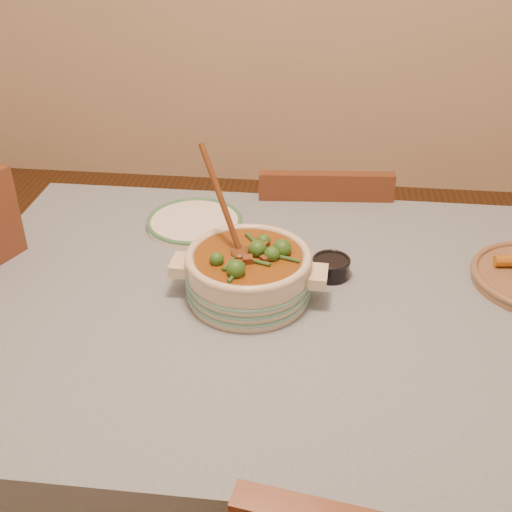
{
  "coord_description": "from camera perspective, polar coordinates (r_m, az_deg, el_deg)",
  "views": [
    {
      "loc": [
        -0.01,
        -1.18,
        1.6
      ],
      "look_at": [
        -0.14,
        0.03,
        0.85
      ],
      "focal_mm": 45.0,
      "sensor_mm": 36.0,
      "label": 1
    }
  ],
  "objects": [
    {
      "name": "condiment_bowl",
      "position": [
        1.53,
        6.7,
        -0.9
      ],
      "size": [
        0.11,
        0.11,
        0.05
      ],
      "rotation": [
        0.0,
        0.0,
        0.36
      ],
      "color": "black",
      "rests_on": "dining_table"
    },
    {
      "name": "white_plate",
      "position": [
        1.75,
        -5.49,
        3.04
      ],
      "size": [
        0.28,
        0.28,
        0.02
      ],
      "rotation": [
        0.0,
        0.0,
        -0.1
      ],
      "color": "white",
      "rests_on": "dining_table"
    },
    {
      "name": "dining_table",
      "position": [
        1.51,
        5.33,
        -7.02
      ],
      "size": [
        1.68,
        1.08,
        0.76
      ],
      "color": "brown",
      "rests_on": "floor"
    },
    {
      "name": "chair_far",
      "position": [
        2.13,
        5.6,
        -0.5
      ],
      "size": [
        0.42,
        0.42,
        0.84
      ],
      "rotation": [
        0.0,
        0.0,
        3.22
      ],
      "color": "brown",
      "rests_on": "floor"
    },
    {
      "name": "stew_casserole",
      "position": [
        1.43,
        -0.69,
        -1.27
      ],
      "size": [
        0.35,
        0.28,
        0.33
      ],
      "rotation": [
        0.0,
        0.0,
        -0.04
      ],
      "color": "beige",
      "rests_on": "dining_table"
    }
  ]
}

